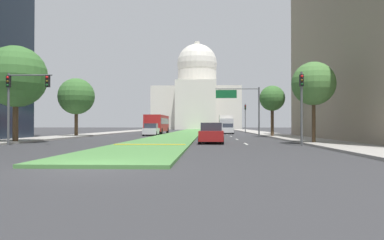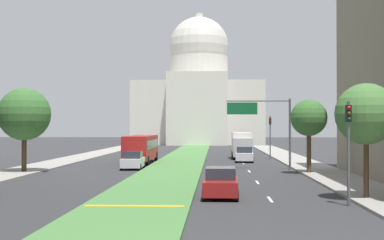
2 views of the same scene
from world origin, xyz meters
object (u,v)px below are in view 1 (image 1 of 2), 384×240
Objects in this scene: traffic_light_near_left at (20,93)px; sedan_lead_stopped at (211,134)px; capitol_building at (197,98)px; street_tree_right_near at (314,84)px; city_bus at (157,123)px; traffic_light_near_right at (302,99)px; street_tree_left_mid at (76,96)px; street_tree_right_mid at (272,99)px; sedan_midblock at (151,130)px; street_tree_left_near at (16,77)px; overhead_guide_sign at (242,101)px; sedan_distant at (228,129)px; traffic_light_far_right at (245,114)px; sedan_far_horizon at (224,128)px; box_truck_delivery at (226,124)px.

traffic_light_near_left is 1.10× the size of sedan_lead_stopped.
street_tree_right_near is at bearing -83.06° from capitol_building.
city_bus is (-4.16, -68.52, -8.90)m from capitol_building.
traffic_light_near_right is 0.72× the size of street_tree_left_mid.
traffic_light_near_left is 32.53m from city_bus.
capitol_building is 4.87× the size of street_tree_right_mid.
sedan_midblock is at bearing 111.78° from sedan_lead_stopped.
traffic_light_near_left is 1.00× the size of traffic_light_near_right.
traffic_light_near_right is at bearing -7.01° from street_tree_left_near.
street_tree_left_mid is at bearing -121.80° from city_bus.
traffic_light_near_left is 0.80× the size of overhead_guide_sign.
capitol_building is 4.80× the size of street_tree_right_near.
sedan_lead_stopped is (-4.28, -20.07, -3.89)m from overhead_guide_sign.
traffic_light_near_right is at bearing -84.29° from sedan_distant.
traffic_light_far_right is 0.66× the size of street_tree_left_near.
sedan_far_horizon is at bearing 92.51° from overhead_guide_sign.
city_bus is at bearing 92.62° from sedan_midblock.
street_tree_left_near is (-22.02, 2.71, 2.02)m from traffic_light_near_right.
street_tree_right_mid is 1.47× the size of sedan_far_horizon.
street_tree_left_near reaches higher than street_tree_right_mid.
street_tree_right_mid reaches higher than sedan_far_horizon.
traffic_light_near_right is at bearing -86.37° from sedan_far_horizon.
street_tree_left_near is (-11.55, -97.52, -5.34)m from capitol_building.
street_tree_right_near is at bearing -81.32° from sedan_distant.
street_tree_left_mid is 10.62m from sedan_midblock.
box_truck_delivery is (19.39, 21.83, -3.28)m from street_tree_left_mid.
traffic_light_near_left is at bearing -127.28° from overhead_guide_sign.
sedan_distant is at bearing 64.09° from traffic_light_near_left.
capitol_building reaches higher than box_truck_delivery.
sedan_distant is 0.69× the size of box_truck_delivery.
box_truck_delivery is at bearing 37.61° from city_bus.
street_tree_left_mid reaches higher than sedan_far_horizon.
street_tree_left_mid is 29.38m from box_truck_delivery.
city_bus reaches higher than sedan_far_horizon.
traffic_light_near_right is at bearing -85.03° from overhead_guide_sign.
street_tree_left_near is 1.66× the size of sedan_lead_stopped.
street_tree_right_mid reaches higher than traffic_light_near_left.
traffic_light_near_right is 1.00× the size of traffic_light_far_right.
street_tree_right_near reaches higher than traffic_light_near_left.
overhead_guide_sign is at bearing 13.34° from street_tree_left_mid.
traffic_light_near_right is 34.35m from sedan_distant.
street_tree_right_near is at bearing -8.35° from sedan_lead_stopped.
sedan_midblock is (-15.70, 20.98, -3.82)m from street_tree_right_near.
street_tree_right_mid is (23.13, 15.82, -0.71)m from street_tree_left_near.
city_bus is at bearing 75.70° from street_tree_left_near.
sedan_far_horizon is at bearing 93.63° from traffic_light_near_right.
traffic_light_near_right is 29.43m from street_tree_left_mid.
traffic_light_near_left is 3.88m from street_tree_left_near.
street_tree_right_mid is (21.22, 18.83, 0.83)m from traffic_light_near_left.
traffic_light_near_left is 1.23× the size of sedan_far_horizon.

